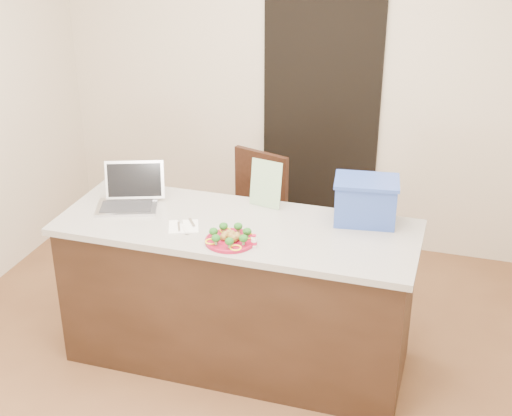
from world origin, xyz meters
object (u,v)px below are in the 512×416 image
(plate, at_px, (230,240))
(chair, at_px, (257,213))
(island, at_px, (237,293))
(yogurt_bottle, at_px, (254,242))
(blue_box, at_px, (366,200))
(napkin, at_px, (184,227))
(laptop, at_px, (131,194))

(plate, relative_size, chair, 0.28)
(island, bearing_deg, chair, 99.92)
(yogurt_bottle, relative_size, blue_box, 0.18)
(yogurt_bottle, xyz_separation_m, chair, (-0.33, 1.13, -0.39))
(plate, bearing_deg, napkin, 163.51)
(laptop, bearing_deg, napkin, -44.84)
(chair, bearing_deg, napkin, -78.27)
(yogurt_bottle, bearing_deg, laptop, 161.20)
(napkin, xyz_separation_m, yogurt_bottle, (0.45, -0.10, 0.03))
(island, height_order, laptop, laptop)
(yogurt_bottle, height_order, blue_box, blue_box)
(plate, distance_m, napkin, 0.32)
(island, bearing_deg, laptop, 174.06)
(laptop, height_order, chair, laptop)
(blue_box, height_order, chair, blue_box)
(napkin, xyz_separation_m, laptop, (-0.42, 0.19, 0.06))
(napkin, bearing_deg, laptop, 155.24)
(island, bearing_deg, napkin, -156.16)
(yogurt_bottle, bearing_deg, plate, 175.81)
(yogurt_bottle, xyz_separation_m, laptop, (-0.87, 0.29, 0.04))
(island, bearing_deg, blue_box, 20.44)
(island, distance_m, blue_box, 0.94)
(plate, bearing_deg, yogurt_bottle, -4.19)
(island, relative_size, plate, 7.51)
(napkin, height_order, yogurt_bottle, yogurt_bottle)
(plate, bearing_deg, chair, 99.87)
(chair, bearing_deg, yogurt_bottle, -55.45)
(blue_box, distance_m, chair, 1.18)
(island, xyz_separation_m, laptop, (-0.69, 0.07, 0.53))
(napkin, height_order, laptop, laptop)
(island, bearing_deg, yogurt_bottle, -52.08)
(island, distance_m, napkin, 0.55)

